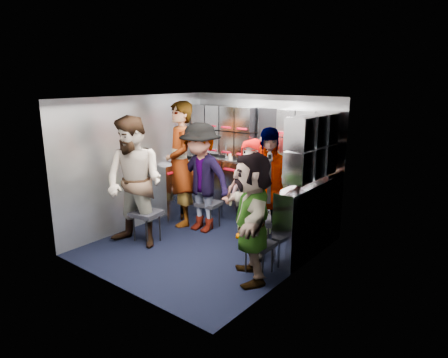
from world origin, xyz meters
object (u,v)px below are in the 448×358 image
Objects in this scene: attendant_arc_c at (253,189)px; attendant_arc_e at (252,217)px; jump_seat_near_right at (259,246)px; attendant_standing at (181,164)px; jump_seat_mid_right at (273,223)px; attendant_arc_a at (135,183)px; attendant_arc_d at (267,194)px; jump_seat_mid_left at (209,205)px; jump_seat_near_left at (146,215)px; jump_seat_center at (259,211)px; attendant_arc_b at (201,178)px.

attendant_arc_e is at bearing -62.51° from attendant_arc_c.
jump_seat_near_right is 0.26× the size of attendant_arc_c.
jump_seat_near_right is at bearing 15.68° from attendant_standing.
jump_seat_mid_right is 0.27× the size of attendant_arc_a.
attendant_arc_a reaches higher than attendant_arc_c.
jump_seat_mid_left is at bearing 128.04° from attendant_arc_d.
attendant_arc_c is (1.14, 1.28, -0.18)m from attendant_arc_a.
jump_seat_mid_right reaches higher than jump_seat_near_right.
jump_seat_mid_left is (0.34, 1.01, -0.04)m from jump_seat_near_left.
jump_seat_near_right is (0.71, -1.08, -0.02)m from jump_seat_center.
jump_seat_mid_left is 1.36m from attendant_arc_a.
jump_seat_near_left is 0.27× the size of attendant_arc_b.
attendant_arc_d is at bearing -90.00° from jump_seat_mid_right.
jump_seat_center is at bearing 48.25° from jump_seat_near_left.
attendant_standing is 1.31m from attendant_arc_c.
attendant_arc_e reaches higher than jump_seat_near_right.
attendant_arc_d is (1.32, -0.37, 0.51)m from jump_seat_mid_left.
attendant_arc_a is at bearing -128.04° from jump_seat_center.
jump_seat_mid_right is at bearing -33.90° from attendant_arc_c.
attendant_arc_e is (0.71, -1.08, 0.02)m from attendant_arc_c.
attendant_arc_e is (0.19, -0.62, -0.10)m from attendant_arc_d.
jump_seat_mid_left is at bearing -179.82° from attendant_arc_c.
jump_seat_near_left is 1.06m from attendant_standing.
attendant_standing is 1.14× the size of attendant_arc_d.
jump_seat_near_left is 0.23× the size of attendant_standing.
jump_seat_mid_right is 0.30× the size of attendant_arc_b.
jump_seat_mid_right is at bearing 18.89° from attendant_arc_a.
attendant_arc_c is (0.00, -0.18, 0.39)m from jump_seat_center.
attendant_standing is at bearing -175.41° from attendant_arc_c.
attendant_arc_c is 0.70m from attendant_arc_d.
jump_seat_near_right is 0.46m from attendant_arc_e.
attendant_arc_c is at bearing 44.83° from attendant_standing.
jump_seat_mid_right is 1.28× the size of jump_seat_near_right.
jump_seat_near_right is (0.19, -0.62, -0.07)m from jump_seat_mid_right.
attendant_arc_e is at bearing -33.30° from jump_seat_mid_left.
jump_seat_center is (0.80, 0.27, -0.00)m from jump_seat_mid_left.
jump_seat_near_left is 0.30× the size of attendant_arc_e.
jump_seat_near_left is at bearing 164.85° from attendant_arc_d.
attendant_arc_d reaches higher than jump_seat_near_left.
attendant_arc_e is (1.97, -0.85, -0.23)m from attendant_standing.
jump_seat_mid_left is 0.90m from attendant_arc_c.
jump_seat_near_left is 1.71m from jump_seat_center.
attendant_standing is (-0.12, 0.87, 0.60)m from jump_seat_near_left.
jump_seat_mid_right is 0.29× the size of attendant_arc_d.
attendant_arc_e reaches higher than jump_seat_mid_left.
jump_seat_near_left is 1.01m from attendant_arc_b.
attendant_arc_c is 0.97× the size of attendant_arc_e.
attendant_arc_a is 1.87m from attendant_arc_e.
attendant_standing is 1.08× the size of attendant_arc_a.
attendant_arc_a is at bearing -111.48° from attendant_arc_b.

